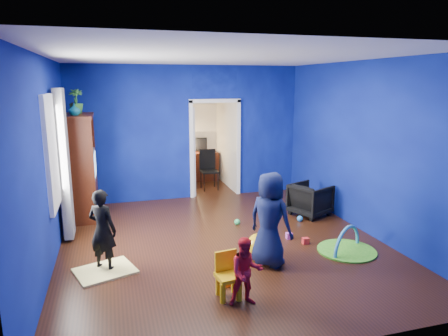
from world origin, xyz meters
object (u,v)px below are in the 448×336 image
object	(u,v)px
toddler_red	(246,272)
play_mat	(347,250)
child_navy	(270,219)
tv_armoire	(80,167)
vase	(74,110)
crt_tv	(82,165)
child_black	(103,230)
armchair	(310,199)
kid_chair	(229,278)
folding_chair	(209,171)
hopper_ball	(259,246)
study_desk	(201,166)

from	to	relation	value
toddler_red	play_mat	world-z (taller)	toddler_red
child_navy	tv_armoire	xyz separation A→B (m)	(-2.65, 2.91, 0.31)
vase	crt_tv	world-z (taller)	vase
vase	child_black	bearing A→B (deg)	-79.11
play_mat	armchair	bearing A→B (deg)	80.83
kid_chair	tv_armoire	bearing A→B (deg)	109.56
vase	folding_chair	xyz separation A→B (m)	(2.82, 1.59, -1.60)
armchair	vase	xyz separation A→B (m)	(-4.24, 0.81, 1.75)
play_mat	folding_chair	bearing A→B (deg)	105.55
vase	play_mat	size ratio (longest dim) A/B	0.24
folding_chair	hopper_ball	bearing A→B (deg)	-93.21
study_desk	child_black	bearing A→B (deg)	-117.33
toddler_red	vase	distance (m)	4.37
kid_chair	vase	bearing A→B (deg)	111.62
child_navy	kid_chair	size ratio (longest dim) A/B	2.68
child_navy	crt_tv	distance (m)	3.93
armchair	crt_tv	size ratio (longest dim) A/B	0.98
child_navy	hopper_ball	bearing A→B (deg)	-25.50
armchair	child_navy	bearing A→B (deg)	114.27
child_navy	tv_armoire	distance (m)	3.95
tv_armoire	study_desk	xyz separation A→B (m)	(2.82, 2.25, -0.60)
kid_chair	folding_chair	world-z (taller)	folding_chair
tv_armoire	play_mat	distance (m)	4.97
tv_armoire	kid_chair	size ratio (longest dim) A/B	3.92
child_black	armchair	bearing A→B (deg)	-125.52
child_black	crt_tv	world-z (taller)	crt_tv
child_navy	play_mat	distance (m)	1.47
vase	armchair	bearing A→B (deg)	-10.84
vase	tv_armoire	bearing A→B (deg)	90.00
crt_tv	folding_chair	bearing A→B (deg)	24.82
child_black	vase	distance (m)	2.63
armchair	toddler_red	size ratio (longest dim) A/B	0.84
child_navy	hopper_ball	distance (m)	0.55
hopper_ball	play_mat	distance (m)	1.39
armchair	hopper_ball	size ratio (longest dim) A/B	1.85
tv_armoire	crt_tv	xyz separation A→B (m)	(0.04, 0.00, 0.04)
toddler_red	crt_tv	distance (m)	4.33
toddler_red	kid_chair	size ratio (longest dim) A/B	1.63
hopper_ball	child_black	bearing A→B (deg)	173.67
vase	crt_tv	bearing A→B (deg)	82.41
child_black	study_desk	world-z (taller)	child_black
vase	tv_armoire	size ratio (longest dim) A/B	0.11
crt_tv	folding_chair	xyz separation A→B (m)	(2.78, 1.29, -0.56)
child_navy	armchair	bearing A→B (deg)	-78.31
armchair	tv_armoire	world-z (taller)	tv_armoire
tv_armoire	play_mat	world-z (taller)	tv_armoire
toddler_red	study_desk	xyz separation A→B (m)	(0.83, 6.06, -0.03)
play_mat	folding_chair	size ratio (longest dim) A/B	0.96
study_desk	child_navy	bearing A→B (deg)	-91.90
vase	kid_chair	xyz separation A→B (m)	(1.84, -3.31, -1.81)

